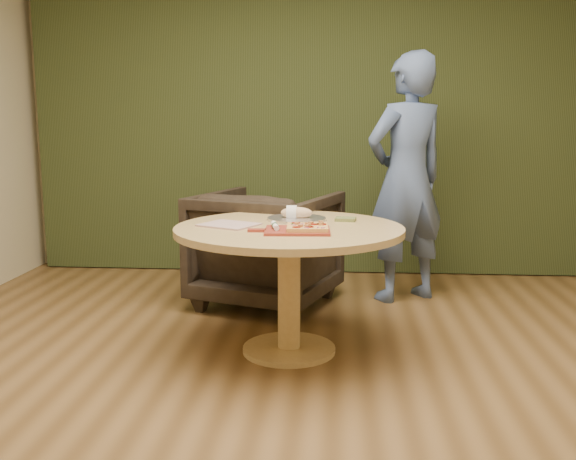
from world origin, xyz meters
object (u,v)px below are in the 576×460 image
(cutlery_roll, at_px, (275,226))
(bread_roll, at_px, (295,213))
(armchair, at_px, (267,242))
(flatbread_pizza, at_px, (308,227))
(pizza_paddle, at_px, (295,231))
(person_standing, at_px, (406,179))
(serving_tray, at_px, (297,219))
(pedestal_table, at_px, (289,250))

(cutlery_roll, relative_size, bread_roll, 1.03)
(armchair, bearing_deg, flatbread_pizza, 126.10)
(flatbread_pizza, height_order, armchair, armchair)
(cutlery_roll, bearing_deg, armchair, 87.15)
(pizza_paddle, height_order, cutlery_roll, cutlery_roll)
(cutlery_roll, relative_size, person_standing, 0.11)
(pizza_paddle, bearing_deg, bread_roll, 91.16)
(flatbread_pizza, xyz_separation_m, cutlery_roll, (-0.18, 0.02, 0.00))
(cutlery_roll, distance_m, person_standing, 1.61)
(pizza_paddle, distance_m, cutlery_roll, 0.12)
(pizza_paddle, height_order, person_standing, person_standing)
(serving_tray, distance_m, bread_roll, 0.04)
(flatbread_pizza, bearing_deg, armchair, 106.78)
(flatbread_pizza, relative_size, bread_roll, 1.19)
(flatbread_pizza, bearing_deg, pedestal_table, 121.55)
(serving_tray, distance_m, armchair, 0.84)
(bread_roll, distance_m, person_standing, 1.24)
(pedestal_table, distance_m, serving_tray, 0.28)
(cutlery_roll, height_order, serving_tray, cutlery_roll)
(serving_tray, height_order, bread_roll, bread_roll)
(pizza_paddle, xyz_separation_m, serving_tray, (-0.02, 0.42, -0.00))
(cutlery_roll, height_order, bread_roll, bread_roll)
(serving_tray, distance_m, person_standing, 1.23)
(pedestal_table, distance_m, bread_roll, 0.30)
(pedestal_table, bearing_deg, person_standing, 56.91)
(armchair, height_order, person_standing, person_standing)
(serving_tray, relative_size, bread_roll, 1.84)
(pedestal_table, height_order, serving_tray, serving_tray)
(person_standing, bearing_deg, pedestal_table, 26.00)
(pedestal_table, xyz_separation_m, cutlery_roll, (-0.06, -0.16, 0.17))
(pedestal_table, height_order, flatbread_pizza, flatbread_pizza)
(flatbread_pizza, bearing_deg, person_standing, 64.30)
(serving_tray, bearing_deg, bread_roll, 180.00)
(pizza_paddle, distance_m, armchair, 1.23)
(armchair, bearing_deg, pedestal_table, 122.93)
(flatbread_pizza, height_order, bread_roll, bread_roll)
(pizza_paddle, bearing_deg, person_standing, 59.18)
(armchair, distance_m, person_standing, 1.14)
(cutlery_roll, bearing_deg, flatbread_pizza, -18.97)
(pedestal_table, xyz_separation_m, person_standing, (0.78, 1.20, 0.31))
(cutlery_roll, bearing_deg, person_standing, 46.70)
(pizza_paddle, distance_m, flatbread_pizza, 0.07)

